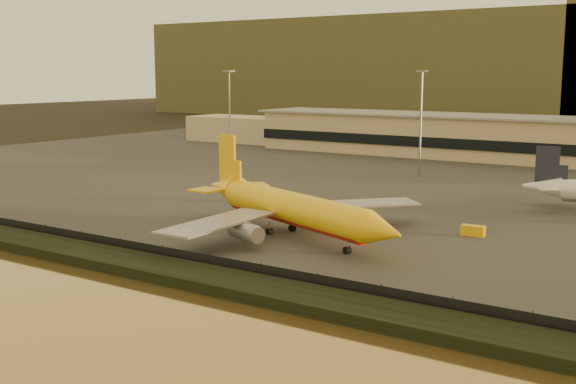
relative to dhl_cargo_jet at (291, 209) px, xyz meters
name	(u,v)px	position (x,y,z in m)	size (l,w,h in m)	color
ground	(258,250)	(0.64, -9.53, -4.49)	(900.00, 900.00, 0.00)	black
embankment	(176,273)	(0.64, -26.53, -3.79)	(320.00, 7.00, 1.40)	black
tarmac	(480,173)	(0.64, 85.47, -4.39)	(320.00, 220.00, 0.20)	#2D2D2D
perimeter_fence	(198,261)	(0.64, -22.53, -3.19)	(300.00, 0.05, 2.20)	black
terminal_building	(468,137)	(-13.88, 116.02, 1.76)	(202.00, 25.00, 12.60)	#C7B18A
apron_light_masts	(521,117)	(15.64, 65.47, 11.22)	(152.20, 12.20, 25.40)	slate
dhl_cargo_jet	(291,209)	(0.00, 0.00, 0.00)	(46.37, 43.95, 14.36)	yellow
gse_vehicle_yellow	(473,231)	(23.29, 15.81, -3.49)	(3.56, 1.60, 1.60)	yellow
gse_vehicle_white	(249,197)	(-23.48, 20.71, -3.37)	(4.09, 1.84, 1.84)	white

